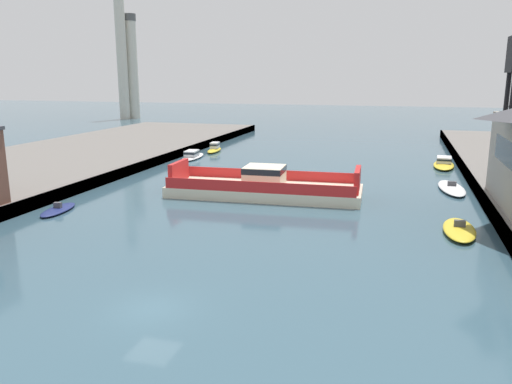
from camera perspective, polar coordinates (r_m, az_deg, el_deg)
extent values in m
plane|color=#385666|center=(28.53, -11.71, -12.85)|extent=(400.00, 400.00, 0.00)
cube|color=#423D38|center=(54.99, -21.05, -0.17)|extent=(0.30, 140.00, 1.28)
cube|color=#423D38|center=(44.88, 25.80, -3.43)|extent=(0.30, 140.00, 1.28)
cube|color=beige|center=(52.95, 0.95, 0.13)|extent=(20.33, 7.71, 1.10)
cube|color=red|center=(55.91, 1.69, 1.96)|extent=(19.22, 1.02, 1.10)
cube|color=red|center=(49.53, 0.12, 0.54)|extent=(19.22, 1.02, 1.10)
cube|color=beige|center=(52.62, 0.95, 1.81)|extent=(4.18, 3.91, 2.08)
cube|color=black|center=(52.49, 0.96, 2.55)|extent=(4.22, 3.96, 0.60)
cube|color=red|center=(51.45, 11.37, 1.37)|extent=(0.72, 4.77, 2.20)
cube|color=red|center=(55.39, -8.71, 2.29)|extent=(0.72, 4.77, 2.20)
ellipsoid|color=navy|center=(50.38, -21.42, -1.87)|extent=(2.63, 5.50, 0.39)
cube|color=#4C4C51|center=(50.27, -21.46, -1.38)|extent=(0.71, 0.49, 0.50)
ellipsoid|color=white|center=(78.33, -7.12, 3.96)|extent=(3.11, 8.09, 0.42)
cube|color=silver|center=(77.67, -7.27, 4.36)|extent=(1.92, 2.91, 0.86)
cube|color=black|center=(77.66, -7.27, 4.44)|extent=(1.97, 2.99, 0.26)
ellipsoid|color=yellow|center=(43.74, 21.95, -3.96)|extent=(2.57, 6.89, 0.56)
cube|color=#4C4C51|center=(43.60, 22.01, -3.30)|extent=(0.87, 0.41, 0.50)
ellipsoid|color=white|center=(59.68, 21.19, 0.42)|extent=(3.31, 8.57, 0.52)
cube|color=#4C4C51|center=(59.58, 21.23, 0.90)|extent=(0.92, 0.48, 0.50)
ellipsoid|color=yellow|center=(74.67, 20.42, 2.87)|extent=(3.20, 8.35, 0.56)
cube|color=silver|center=(75.17, 20.45, 3.45)|extent=(2.06, 2.98, 0.78)
cube|color=black|center=(75.16, 20.46, 3.52)|extent=(2.12, 3.07, 0.24)
ellipsoid|color=yellow|center=(84.58, -4.73, 4.73)|extent=(2.43, 6.30, 0.57)
cube|color=silver|center=(84.92, -4.66, 5.29)|extent=(1.46, 2.28, 0.96)
cube|color=black|center=(84.90, -4.66, 5.37)|extent=(1.50, 2.34, 0.29)
cube|color=black|center=(45.15, 26.94, 3.57)|extent=(0.08, 15.11, 2.14)
cylinder|color=black|center=(56.34, 26.11, 6.19)|extent=(0.44, 0.44, 11.34)
cylinder|color=black|center=(53.64, 26.59, 5.87)|extent=(0.44, 0.44, 11.34)
cylinder|color=beige|center=(156.55, -13.78, 13.52)|extent=(3.16, 3.16, 29.77)
cylinder|color=#4C4C4C|center=(157.39, -14.06, 18.57)|extent=(3.42, 3.42, 2.00)
cylinder|color=beige|center=(154.75, -14.94, 15.13)|extent=(2.88, 2.88, 38.70)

